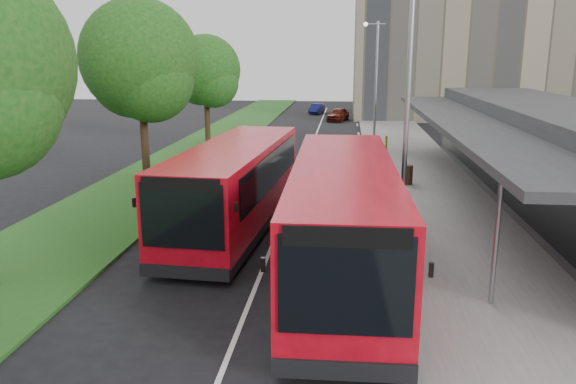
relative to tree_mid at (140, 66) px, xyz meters
name	(u,v)px	position (x,y,z in m)	size (l,w,h in m)	color
ground	(267,257)	(7.01, -9.05, -5.52)	(120.00, 120.00, 0.00)	black
pavement	(403,150)	(13.01, 10.95, -5.44)	(5.00, 80.00, 0.15)	slate
grass_verge	(205,148)	(0.01, 10.95, -5.47)	(5.00, 80.00, 0.10)	#1D4F19
lane_centre_line	(304,164)	(7.01, 5.95, -5.51)	(0.12, 70.00, 0.01)	silver
kerb_dashes	(361,153)	(10.31, 9.95, -5.51)	(0.12, 56.00, 0.01)	silver
office_block	(470,23)	(21.01, 32.95, 3.48)	(22.00, 12.00, 18.00)	gray
station_building	(552,153)	(17.87, -1.05, -3.48)	(7.70, 26.00, 4.00)	#28292B
tree_mid	(140,66)	(0.00, 0.00, 0.00)	(5.32, 5.32, 8.54)	black
tree_far	(206,75)	(0.00, 12.00, -0.76)	(4.60, 4.60, 7.37)	black
lamp_post_near	(405,98)	(11.13, -7.05, -0.80)	(1.44, 0.28, 8.00)	gray
lamp_post_far	(375,75)	(11.13, 12.95, -0.80)	(1.44, 0.28, 8.00)	gray
bus_main	(343,219)	(9.28, -10.30, -3.88)	(3.08, 11.34, 3.19)	red
bus_second	(236,186)	(5.51, -6.25, -3.98)	(3.44, 10.76, 3.00)	red
litter_bin	(407,175)	(12.22, 0.92, -4.93)	(0.49, 0.49, 0.88)	#3B2218
bollard	(386,144)	(11.84, 10.09, -4.88)	(0.15, 0.15, 0.97)	yellow
car_near	(338,114)	(8.55, 27.84, -4.90)	(1.45, 3.60, 1.23)	#4F110B
car_far	(317,109)	(6.21, 34.35, -5.01)	(1.09, 3.11, 1.03)	navy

